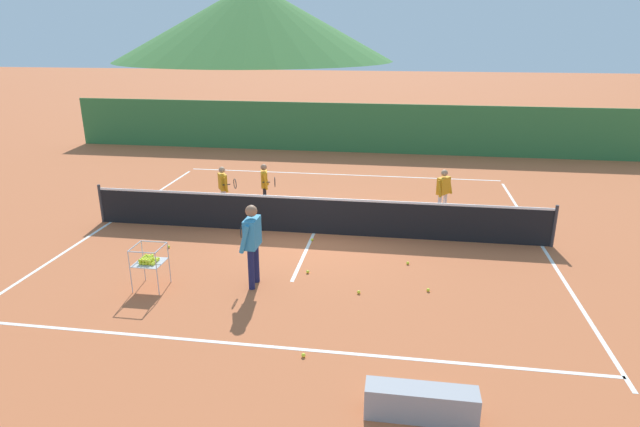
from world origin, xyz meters
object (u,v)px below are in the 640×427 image
(student_2, at_px, (443,189))
(tennis_ball_4, at_px, (408,263))
(tennis_ball_1, at_px, (359,292))
(tennis_ball_0, at_px, (152,255))
(tennis_ball_5, at_px, (169,247))
(tennis_ball_6, at_px, (312,240))
(tennis_ball_7, at_px, (303,355))
(courtside_bench, at_px, (421,403))
(student_1, at_px, (265,182))
(tennis_ball_2, at_px, (308,272))
(instructor, at_px, (252,238))
(tennis_net, at_px, (314,215))
(tennis_ball_3, at_px, (428,290))
(ball_cart, at_px, (149,260))
(student_0, at_px, (223,185))

(student_2, relative_size, tennis_ball_4, 20.11)
(student_2, distance_m, tennis_ball_1, 5.36)
(tennis_ball_0, height_order, tennis_ball_5, same)
(tennis_ball_4, height_order, tennis_ball_6, same)
(tennis_ball_7, distance_m, courtside_bench, 2.15)
(student_1, bearing_deg, tennis_ball_2, -64.50)
(instructor, bearing_deg, tennis_ball_7, -58.19)
(tennis_ball_0, height_order, tennis_ball_4, same)
(student_1, distance_m, tennis_ball_6, 3.03)
(tennis_ball_5, relative_size, tennis_ball_6, 1.00)
(tennis_ball_2, relative_size, tennis_ball_6, 1.00)
(student_2, xyz_separation_m, tennis_ball_0, (-6.79, -3.83, -0.79))
(tennis_net, relative_size, student_2, 8.60)
(tennis_ball_3, relative_size, tennis_ball_5, 1.00)
(tennis_ball_6, bearing_deg, student_2, 35.20)
(instructor, bearing_deg, ball_cart, -168.25)
(tennis_ball_7, bearing_deg, tennis_ball_3, 51.60)
(student_1, relative_size, tennis_ball_7, 19.58)
(instructor, relative_size, tennis_ball_3, 25.38)
(tennis_net, distance_m, courtside_bench, 7.06)
(tennis_net, relative_size, instructor, 6.81)
(student_0, relative_size, ball_cart, 1.47)
(student_1, xyz_separation_m, tennis_ball_1, (3.16, -4.96, -0.77))
(tennis_ball_3, xyz_separation_m, tennis_ball_4, (-0.40, 1.26, 0.00))
(tennis_ball_5, height_order, tennis_ball_7, same)
(tennis_ball_2, distance_m, tennis_ball_6, 1.86)
(tennis_ball_3, xyz_separation_m, courtside_bench, (-0.25, -3.74, 0.20))
(student_2, bearing_deg, student_0, -176.00)
(instructor, distance_m, tennis_ball_3, 3.67)
(tennis_ball_7, bearing_deg, tennis_ball_6, 97.90)
(student_1, relative_size, tennis_ball_1, 19.58)
(tennis_net, height_order, student_2, student_2)
(tennis_ball_7, bearing_deg, student_1, 108.76)
(tennis_net, bearing_deg, tennis_ball_1, -65.67)
(instructor, height_order, tennis_ball_4, instructor)
(tennis_ball_2, relative_size, tennis_ball_3, 1.00)
(tennis_ball_0, bearing_deg, ball_cart, -65.12)
(tennis_ball_0, height_order, tennis_ball_7, same)
(instructor, xyz_separation_m, ball_cart, (-2.04, -0.42, -0.44))
(tennis_ball_2, xyz_separation_m, tennis_ball_7, (0.47, -3.07, 0.00))
(student_1, xyz_separation_m, tennis_ball_7, (2.47, -7.26, -0.77))
(student_0, distance_m, student_1, 1.19)
(student_1, height_order, tennis_ball_7, student_1)
(tennis_net, bearing_deg, instructor, -103.43)
(tennis_ball_1, xyz_separation_m, tennis_ball_5, (-4.72, 1.65, 0.00))
(ball_cart, distance_m, tennis_ball_7, 4.04)
(tennis_ball_2, relative_size, tennis_ball_7, 1.00)
(tennis_ball_7, bearing_deg, instructor, 121.81)
(student_2, bearing_deg, tennis_ball_0, -150.61)
(instructor, height_order, student_2, instructor)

